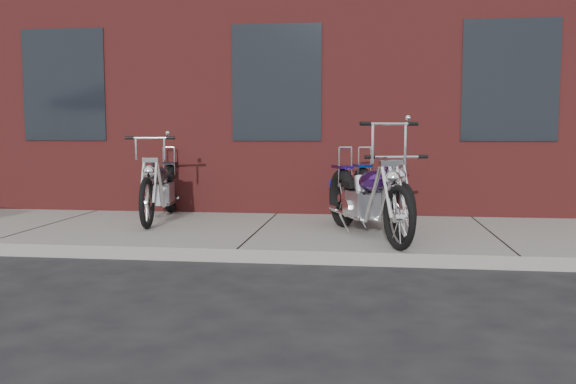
# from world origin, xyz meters

# --- Properties ---
(ground) EXTENTS (120.00, 120.00, 0.00)m
(ground) POSITION_xyz_m (0.00, 0.00, 0.00)
(ground) COLOR black
(ground) RESTS_ON ground
(sidewalk) EXTENTS (22.00, 3.00, 0.15)m
(sidewalk) POSITION_xyz_m (0.00, 1.50, 0.07)
(sidewalk) COLOR gray
(sidewalk) RESTS_ON ground
(building_brick) EXTENTS (22.00, 10.00, 8.00)m
(building_brick) POSITION_xyz_m (0.00, 8.00, 4.00)
(building_brick) COLOR maroon
(building_brick) RESTS_ON ground
(chopper_purple) EXTENTS (1.08, 2.34, 1.40)m
(chopper_purple) POSITION_xyz_m (1.40, 1.03, 0.60)
(chopper_purple) COLOR black
(chopper_purple) RESTS_ON sidewalk
(chopper_blue) EXTENTS (0.88, 2.40, 1.07)m
(chopper_blue) POSITION_xyz_m (1.58, 1.49, 0.59)
(chopper_blue) COLOR black
(chopper_blue) RESTS_ON sidewalk
(chopper_third) EXTENTS (0.61, 2.41, 1.23)m
(chopper_third) POSITION_xyz_m (-1.60, 2.15, 0.59)
(chopper_third) COLOR black
(chopper_third) RESTS_ON sidewalk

